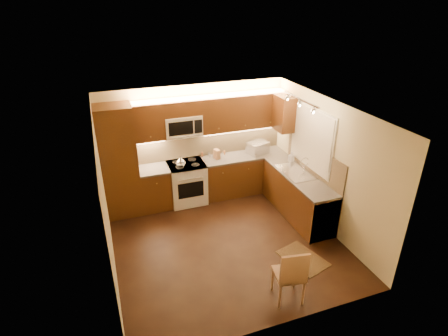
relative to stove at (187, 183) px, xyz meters
name	(u,v)px	position (x,y,z in m)	size (l,w,h in m)	color
floor	(226,242)	(0.30, -1.68, -0.46)	(4.00, 4.00, 0.01)	black
ceiling	(227,112)	(0.30, -1.68, 2.04)	(4.00, 4.00, 0.01)	beige
wall_back	(195,142)	(0.30, 0.32, 0.79)	(4.00, 0.01, 2.50)	beige
wall_front	(282,254)	(0.30, -3.67, 0.79)	(4.00, 0.01, 2.50)	beige
wall_left	(105,203)	(-1.70, -1.68, 0.79)	(0.01, 4.00, 2.50)	beige
wall_right	(326,165)	(2.30, -1.68, 0.79)	(0.01, 4.00, 2.50)	beige
pantry	(119,162)	(-1.35, 0.02, 0.69)	(0.70, 0.60, 2.30)	#3F200D
base_cab_back_left	(155,188)	(-0.69, 0.02, -0.03)	(0.62, 0.60, 0.86)	#3F200D
counter_back_left	(153,169)	(-0.69, 0.02, 0.42)	(0.62, 0.60, 0.04)	#34312F
base_cab_back_right	(244,174)	(1.34, 0.02, -0.03)	(1.92, 0.60, 0.86)	#3F200D
counter_back_right	(244,156)	(1.34, 0.02, 0.42)	(1.92, 0.60, 0.04)	#34312F
base_cab_right	(298,196)	(2.00, -1.28, -0.03)	(0.60, 2.00, 0.86)	#3F200D
counter_right	(300,176)	(2.00, -1.28, 0.42)	(0.60, 2.00, 0.04)	#34312F
dishwasher	(317,214)	(2.00, -1.98, -0.03)	(0.58, 0.60, 0.84)	silver
backsplash_back	(210,142)	(0.65, 0.31, 0.74)	(3.30, 0.02, 0.60)	tan
backsplash_right	(314,160)	(2.29, -1.28, 0.74)	(0.02, 2.00, 0.60)	tan
upper_cab_back_left	(148,122)	(-0.69, 0.15, 1.42)	(0.62, 0.35, 0.75)	#3F200D
upper_cab_back_right	(243,111)	(1.34, 0.15, 1.42)	(1.92, 0.35, 0.75)	#3F200D
upper_cab_bridge	(182,108)	(0.00, 0.15, 1.63)	(0.76, 0.35, 0.31)	#3F200D
upper_cab_right_corner	(285,113)	(2.12, -0.28, 1.42)	(0.35, 0.50, 0.75)	#3F200D
stove	(187,183)	(0.00, 0.00, 0.00)	(0.76, 0.65, 0.92)	silver
microwave	(183,125)	(0.00, 0.14, 1.26)	(0.76, 0.38, 0.44)	silver
window_frame	(312,138)	(2.29, -1.12, 1.14)	(0.03, 1.44, 1.24)	silver
window_blinds	(311,138)	(2.27, -1.12, 1.14)	(0.02, 1.36, 1.16)	silver
sink	(296,169)	(2.00, -1.12, 0.52)	(0.52, 0.86, 0.15)	silver
faucet	(304,164)	(2.18, -1.12, 0.59)	(0.20, 0.04, 0.30)	silver
track_light_bar	(300,99)	(1.85, -1.27, 2.00)	(0.04, 1.20, 0.03)	silver
kettle	(181,161)	(-0.13, -0.09, 0.57)	(0.19, 0.19, 0.22)	silver
toaster_oven	(258,148)	(1.67, 0.03, 0.57)	(0.44, 0.33, 0.26)	silver
knife_block	(217,154)	(0.71, 0.06, 0.54)	(0.09, 0.15, 0.21)	#966844
spice_jar_a	(209,154)	(0.59, 0.26, 0.48)	(0.04, 0.04, 0.09)	silver
spice_jar_b	(202,154)	(0.44, 0.26, 0.49)	(0.05, 0.05, 0.10)	brown
spice_jar_c	(210,155)	(0.58, 0.18, 0.49)	(0.04, 0.04, 0.09)	silver
spice_jar_d	(224,153)	(0.94, 0.22, 0.48)	(0.04, 0.04, 0.09)	#9F622F
soap_bottle	(291,157)	(2.17, -0.62, 0.55)	(0.10, 0.10, 0.22)	white
rug	(303,258)	(1.39, -2.58, -0.45)	(0.55, 0.82, 0.01)	black
dining_chair	(289,273)	(0.69, -3.26, 0.01)	(0.42, 0.42, 0.94)	#966844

